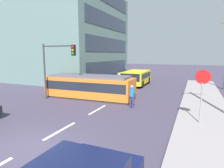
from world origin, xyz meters
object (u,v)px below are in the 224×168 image
object	(u,v)px
parked_sedan_furthest	(120,73)
stop_sign	(202,85)
parked_sedan_mid	(82,83)
traffic_light_mast	(57,60)
pedestrian_crossing	(132,95)
parked_sedan_far	(110,77)
city_bus	(136,77)
streetcar_tram	(90,86)

from	to	relation	value
parked_sedan_furthest	stop_sign	distance (m)	23.08
parked_sedan_mid	traffic_light_mast	distance (m)	6.50
pedestrian_crossing	parked_sedan_far	xyz separation A→B (m)	(-7.12, 12.01, -0.32)
city_bus	stop_sign	xyz separation A→B (m)	(7.02, -11.86, 1.18)
stop_sign	city_bus	bearing A→B (deg)	120.64
parked_sedan_far	streetcar_tram	bearing A→B (deg)	-75.27
streetcar_tram	parked_sedan_mid	bearing A→B (deg)	129.43
streetcar_tram	traffic_light_mast	size ratio (longest dim) A/B	1.68
parked_sedan_mid	pedestrian_crossing	bearing A→B (deg)	-36.27
city_bus	parked_sedan_far	xyz separation A→B (m)	(-4.49, 1.91, -0.39)
stop_sign	traffic_light_mast	distance (m)	10.97
stop_sign	streetcar_tram	bearing A→B (deg)	158.79
city_bus	streetcar_tram	bearing A→B (deg)	-101.85
pedestrian_crossing	parked_sedan_far	size ratio (longest dim) A/B	0.41
parked_sedan_furthest	stop_sign	size ratio (longest dim) A/B	1.51
pedestrian_crossing	stop_sign	world-z (taller)	stop_sign
city_bus	stop_sign	world-z (taller)	stop_sign
city_bus	parked_sedan_mid	xyz separation A→B (m)	(-5.03, -4.48, -0.39)
traffic_light_mast	streetcar_tram	bearing A→B (deg)	42.25
pedestrian_crossing	stop_sign	xyz separation A→B (m)	(4.40, -1.76, 1.25)
streetcar_tram	pedestrian_crossing	world-z (taller)	streetcar_tram
parked_sedan_far	traffic_light_mast	bearing A→B (deg)	-86.59
city_bus	pedestrian_crossing	size ratio (longest dim) A/B	3.30
streetcar_tram	traffic_light_mast	world-z (taller)	traffic_light_mast
parked_sedan_mid	traffic_light_mast	bearing A→B (deg)	-77.68
streetcar_tram	stop_sign	size ratio (longest dim) A/B	2.73
streetcar_tram	pedestrian_crossing	distance (m)	4.70
parked_sedan_far	stop_sign	size ratio (longest dim) A/B	1.40
parked_sedan_mid	stop_sign	world-z (taller)	stop_sign
parked_sedan_far	parked_sedan_furthest	distance (m)	5.79
streetcar_tram	parked_sedan_furthest	world-z (taller)	streetcar_tram
parked_sedan_furthest	traffic_light_mast	bearing A→B (deg)	-85.45
city_bus	traffic_light_mast	distance (m)	11.17
parked_sedan_far	stop_sign	world-z (taller)	stop_sign
city_bus	parked_sedan_mid	bearing A→B (deg)	-138.30
parked_sedan_far	traffic_light_mast	size ratio (longest dim) A/B	0.87
parked_sedan_far	city_bus	bearing A→B (deg)	-23.06
city_bus	parked_sedan_mid	size ratio (longest dim) A/B	1.24
stop_sign	parked_sedan_mid	bearing A→B (deg)	148.54
city_bus	pedestrian_crossing	world-z (taller)	city_bus
pedestrian_crossing	parked_sedan_furthest	bearing A→B (deg)	113.76
parked_sedan_mid	stop_sign	xyz separation A→B (m)	(12.05, -7.38, 1.57)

